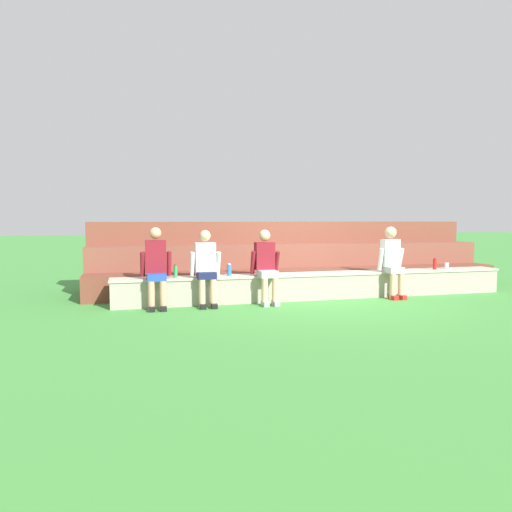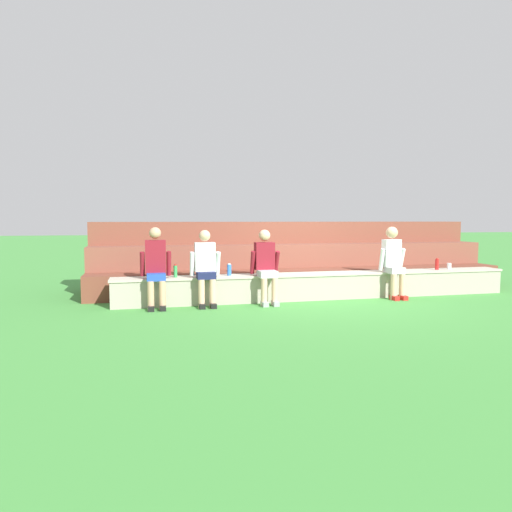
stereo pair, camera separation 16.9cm
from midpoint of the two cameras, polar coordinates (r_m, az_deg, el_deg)
ground_plane at (r=8.88m, az=8.95°, el=-5.38°), size 80.00×80.00×0.00m
stone_seating_wall at (r=9.05m, az=8.40°, el=-3.49°), size 7.72×0.50×0.50m
brick_bleachers at (r=10.55m, az=5.06°, el=-0.68°), size 8.75×1.95×1.46m
person_far_left at (r=8.12m, az=-11.50°, el=-1.14°), size 0.52×0.55×1.38m
person_left_of_center at (r=8.18m, az=-5.57°, el=-1.21°), size 0.53×0.51×1.33m
person_center at (r=8.41m, az=1.79°, el=-1.04°), size 0.53×0.60×1.32m
person_right_of_center at (r=9.37m, az=16.84°, el=-0.47°), size 0.50×0.52×1.37m
water_bottle_near_right at (r=8.50m, az=-2.70°, el=-1.69°), size 0.08×0.08×0.22m
water_bottle_mid_right at (r=8.33m, az=-9.20°, el=-1.83°), size 0.07×0.07×0.23m
water_bottle_center_gap at (r=10.19m, az=21.59°, el=-0.95°), size 0.07×0.07×0.23m
plastic_cup_middle at (r=10.38m, az=22.85°, el=-1.14°), size 0.08×0.08×0.13m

